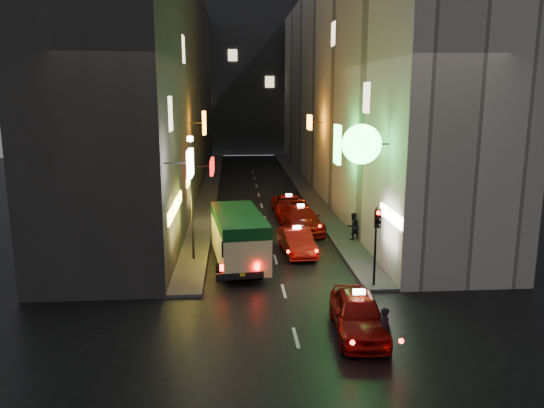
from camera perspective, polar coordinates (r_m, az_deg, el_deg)
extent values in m
plane|color=black|center=(15.75, 4.40, -20.51)|extent=(120.00, 120.00, 0.00)
cube|color=#33312E|center=(47.53, -11.59, 12.26)|extent=(6.00, 52.00, 18.00)
cube|color=white|center=(22.41, -8.79, 4.39)|extent=(0.18, 1.50, 1.12)
cube|color=#F20A0A|center=(32.39, -6.47, 4.05)|extent=(0.18, 2.50, 0.86)
cube|color=orange|center=(36.13, -7.31, 8.65)|extent=(0.18, 1.27, 1.54)
cube|color=#FCD658|center=(25.19, -10.66, -0.83)|extent=(0.10, 3.61, 0.55)
cube|color=yellow|center=(27.58, -10.10, 0.28)|extent=(0.10, 3.15, 0.55)
cube|color=#FCD658|center=(34.54, -8.93, 2.63)|extent=(0.10, 3.42, 0.55)
cube|color=#FFE5B2|center=(25.34, -10.89, 9.52)|extent=(0.06, 1.30, 1.60)
cube|color=#FFE5B2|center=(33.39, -9.52, 16.07)|extent=(0.06, 1.30, 1.60)
cube|color=beige|center=(48.23, 8.09, 12.36)|extent=(6.00, 52.00, 18.00)
cylinder|color=#32FF4F|center=(24.60, 9.62, 6.37)|extent=(1.81, 0.18, 1.81)
cube|color=#32FF4F|center=(31.23, 7.05, 6.38)|extent=(0.18, 1.39, 2.26)
cube|color=orange|center=(41.93, 4.05, 8.77)|extent=(0.18, 1.56, 1.14)
cube|color=white|center=(24.54, 12.69, -1.25)|extent=(0.10, 3.25, 0.55)
cube|color=#FFE5B2|center=(29.04, 10.14, 11.19)|extent=(0.06, 1.30, 1.60)
cube|color=#FFE5B2|center=(39.03, 6.62, 17.72)|extent=(0.06, 1.30, 1.60)
cube|color=#303034|center=(79.23, -2.74, 13.63)|extent=(30.00, 10.00, 22.00)
cube|color=#4B4946|center=(47.94, -6.70, 1.68)|extent=(1.50, 52.00, 0.15)
cube|color=#4B4946|center=(48.31, 3.43, 1.82)|extent=(1.50, 52.00, 0.15)
cube|color=#F3DC98|center=(26.20, -3.61, -3.48)|extent=(2.90, 6.40, 2.27)
cube|color=#0C3C17|center=(25.98, -3.63, -1.62)|extent=(2.92, 6.42, 0.57)
cube|color=black|center=(26.44, -3.62, -2.83)|extent=(2.63, 3.95, 0.51)
cube|color=black|center=(23.59, -3.49, -7.71)|extent=(2.12, 0.44, 0.31)
cube|color=#FF0A05|center=(23.40, -5.41, -6.84)|extent=(0.19, 0.06, 0.29)
cube|color=#FF0A05|center=(23.41, -1.60, -6.78)|extent=(0.19, 0.06, 0.29)
cylinder|color=black|center=(28.42, -5.57, -4.66)|extent=(0.23, 0.78, 0.78)
cylinder|color=black|center=(24.67, -1.27, -7.19)|extent=(0.23, 0.78, 0.78)
imported|color=maroon|center=(19.41, 9.27, -11.25)|extent=(2.55, 5.56, 1.73)
cube|color=white|center=(19.06, 9.37, -8.61)|extent=(0.43, 0.21, 0.16)
sphere|color=#FF0A05|center=(17.05, 8.66, -14.53)|extent=(0.16, 0.16, 0.16)
sphere|color=#FF0A05|center=(17.43, 13.73, -14.12)|extent=(0.16, 0.16, 0.16)
imported|color=maroon|center=(28.35, 2.69, -3.81)|extent=(2.51, 5.17, 1.59)
cube|color=white|center=(28.13, 2.71, -2.07)|extent=(0.44, 0.22, 0.16)
sphere|color=#FF0A05|center=(26.10, 1.75, -5.13)|extent=(0.16, 0.16, 0.16)
sphere|color=#FF0A05|center=(26.28, 4.82, -5.05)|extent=(0.16, 0.16, 0.16)
imported|color=maroon|center=(33.04, 3.11, -1.39)|extent=(2.93, 5.84, 1.79)
cube|color=white|center=(32.83, 3.13, 0.28)|extent=(0.44, 0.23, 0.16)
sphere|color=#FF0A05|center=(30.48, 2.23, -2.46)|extent=(0.16, 0.16, 0.16)
sphere|color=#FF0A05|center=(30.70, 5.17, -2.39)|extent=(0.16, 0.16, 0.16)
imported|color=maroon|center=(37.70, 1.81, 0.06)|extent=(2.05, 4.79, 1.51)
cube|color=white|center=(37.54, 1.82, 1.32)|extent=(0.42, 0.19, 0.16)
sphere|color=#FF0A05|center=(35.53, 1.10, -0.63)|extent=(0.16, 0.16, 0.16)
sphere|color=#FF0A05|center=(35.68, 3.24, -0.59)|extent=(0.16, 0.16, 0.16)
imported|color=black|center=(18.30, 12.05, -12.80)|extent=(0.53, 0.66, 1.75)
imported|color=black|center=(30.80, 8.69, -2.20)|extent=(0.79, 0.68, 1.78)
cylinder|color=black|center=(23.51, 11.05, -4.51)|extent=(0.10, 0.10, 3.50)
cube|color=black|center=(23.02, 11.29, -1.53)|extent=(0.26, 0.18, 0.80)
sphere|color=#FF0A05|center=(22.86, 11.39, -0.93)|extent=(0.18, 0.18, 0.18)
sphere|color=black|center=(22.92, 11.37, -1.59)|extent=(0.17, 0.17, 0.17)
sphere|color=black|center=(22.98, 11.34, -2.25)|extent=(0.17, 0.17, 0.17)
cylinder|color=black|center=(26.76, -8.61, 0.31)|extent=(0.12, 0.12, 6.00)
cylinder|color=#FFE5BF|center=(26.33, -8.82, 6.94)|extent=(0.28, 0.28, 0.25)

